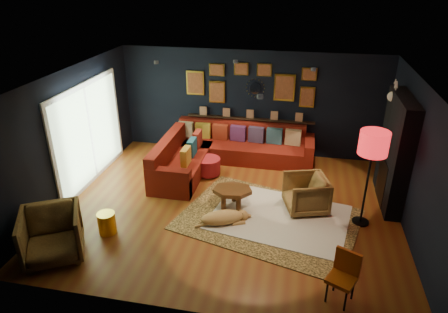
% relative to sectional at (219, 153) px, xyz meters
% --- Properties ---
extents(floor, '(6.50, 6.50, 0.00)m').
position_rel_sectional_xyz_m(floor, '(0.61, -1.81, -0.32)').
color(floor, brown).
rests_on(floor, ground).
extents(room_walls, '(6.50, 6.50, 6.50)m').
position_rel_sectional_xyz_m(room_walls, '(0.61, -1.81, 1.27)').
color(room_walls, black).
rests_on(room_walls, ground).
extents(sectional, '(3.41, 2.69, 0.86)m').
position_rel_sectional_xyz_m(sectional, '(0.00, 0.00, 0.00)').
color(sectional, maroon).
rests_on(sectional, ground).
extents(ledge, '(3.20, 0.12, 0.04)m').
position_rel_sectional_xyz_m(ledge, '(0.61, 0.87, 0.60)').
color(ledge, black).
rests_on(ledge, room_walls).
extents(gallery_wall, '(3.15, 0.04, 1.02)m').
position_rel_sectional_xyz_m(gallery_wall, '(0.60, 0.91, 1.48)').
color(gallery_wall, gold).
rests_on(gallery_wall, room_walls).
extents(sunburst_mirror, '(0.47, 0.16, 0.47)m').
position_rel_sectional_xyz_m(sunburst_mirror, '(0.71, 0.91, 1.38)').
color(sunburst_mirror, silver).
rests_on(sunburst_mirror, room_walls).
extents(fireplace, '(0.31, 1.60, 2.20)m').
position_rel_sectional_xyz_m(fireplace, '(3.71, -0.91, 0.70)').
color(fireplace, black).
rests_on(fireplace, ground).
extents(deer_head, '(0.50, 0.28, 0.45)m').
position_rel_sectional_xyz_m(deer_head, '(3.75, -0.41, 1.73)').
color(deer_head, white).
rests_on(deer_head, fireplace).
extents(sliding_door, '(0.06, 2.80, 2.20)m').
position_rel_sectional_xyz_m(sliding_door, '(-2.60, -1.21, 0.78)').
color(sliding_door, white).
rests_on(sliding_door, ground).
extents(ceiling_spots, '(3.30, 2.50, 0.06)m').
position_rel_sectional_xyz_m(ceiling_spots, '(0.61, -1.01, 2.24)').
color(ceiling_spots, black).
rests_on(ceiling_spots, room_walls).
extents(shag_rug, '(2.80, 2.26, 0.03)m').
position_rel_sectional_xyz_m(shag_rug, '(1.61, -2.01, -0.31)').
color(shag_rug, silver).
rests_on(shag_rug, ground).
extents(leopard_rug, '(3.69, 3.05, 0.02)m').
position_rel_sectional_xyz_m(leopard_rug, '(1.41, -2.11, -0.31)').
color(leopard_rug, tan).
rests_on(leopard_rug, ground).
extents(coffee_table, '(0.86, 0.68, 0.40)m').
position_rel_sectional_xyz_m(coffee_table, '(0.66, -1.82, 0.03)').
color(coffee_table, '#5B2B13').
rests_on(coffee_table, shag_rug).
extents(pouf, '(0.56, 0.56, 0.37)m').
position_rel_sectional_xyz_m(pouf, '(-0.14, -0.53, -0.10)').
color(pouf, maroon).
rests_on(pouf, shag_rug).
extents(armchair_left, '(1.20, 1.18, 0.93)m').
position_rel_sectional_xyz_m(armchair_left, '(-1.94, -3.86, 0.14)').
color(armchair_left, '#C78E44').
rests_on(armchair_left, ground).
extents(armchair_right, '(0.91, 0.95, 0.79)m').
position_rel_sectional_xyz_m(armchair_right, '(2.07, -1.61, 0.07)').
color(armchair_right, '#C78E44').
rests_on(armchair_right, ground).
extents(gold_stool, '(0.32, 0.32, 0.40)m').
position_rel_sectional_xyz_m(gold_stool, '(-1.40, -3.07, -0.12)').
color(gold_stool, gold).
rests_on(gold_stool, ground).
extents(orange_chair, '(0.49, 0.49, 0.79)m').
position_rel_sectional_xyz_m(orange_chair, '(2.63, -3.88, 0.14)').
color(orange_chair, black).
rests_on(orange_chair, ground).
extents(floor_lamp, '(0.51, 0.51, 1.84)m').
position_rel_sectional_xyz_m(floor_lamp, '(3.11, -1.86, 1.24)').
color(floor_lamp, black).
rests_on(floor_lamp, ground).
extents(dog, '(1.23, 0.94, 0.35)m').
position_rel_sectional_xyz_m(dog, '(0.58, -2.41, -0.13)').
color(dog, tan).
rests_on(dog, leopard_rug).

